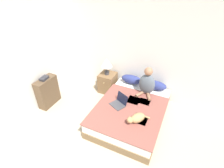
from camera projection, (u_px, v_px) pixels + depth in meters
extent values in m
cube|color=silver|center=(145.00, 52.00, 4.33)|extent=(5.36, 0.05, 2.55)
cube|color=silver|center=(22.00, 65.00, 3.75)|extent=(0.05, 4.58, 2.55)
cube|color=brown|center=(131.00, 115.00, 4.16)|extent=(1.44, 2.01, 0.19)
cube|color=silver|center=(131.00, 109.00, 4.04)|extent=(1.42, 1.98, 0.21)
cube|color=brown|center=(129.00, 111.00, 3.83)|extent=(1.48, 1.61, 0.02)
cube|color=silver|center=(145.00, 102.00, 4.07)|extent=(0.25, 0.22, 0.01)
cube|color=silver|center=(134.00, 100.00, 4.12)|extent=(0.28, 0.29, 0.01)
cube|color=silver|center=(140.00, 119.00, 3.61)|extent=(0.29, 0.29, 0.01)
ellipsoid|color=navy|center=(131.00, 79.00, 4.66)|extent=(0.56, 0.25, 0.22)
ellipsoid|color=navy|center=(155.00, 85.00, 4.43)|extent=(0.56, 0.25, 0.22)
ellipsoid|color=slate|center=(147.00, 84.00, 4.19)|extent=(0.39, 0.21, 0.53)
sphere|color=#9E7051|center=(149.00, 71.00, 4.00)|extent=(0.20, 0.20, 0.20)
cylinder|color=#9E7051|center=(140.00, 94.00, 4.26)|extent=(0.18, 0.28, 0.07)
cylinder|color=#9E7051|center=(148.00, 96.00, 4.19)|extent=(0.18, 0.28, 0.07)
ellipsoid|color=tan|center=(138.00, 118.00, 3.50)|extent=(0.34, 0.37, 0.19)
sphere|color=tan|center=(130.00, 120.00, 3.41)|extent=(0.13, 0.13, 0.13)
cone|color=tan|center=(131.00, 119.00, 3.36)|extent=(0.06, 0.06, 0.06)
cone|color=tan|center=(129.00, 117.00, 3.41)|extent=(0.06, 0.06, 0.06)
cylinder|color=tan|center=(146.00, 117.00, 3.63)|extent=(0.18, 0.06, 0.04)
cube|color=#424247|center=(117.00, 105.00, 3.95)|extent=(0.39, 0.35, 0.02)
cube|color=black|center=(122.00, 98.00, 3.96)|extent=(0.31, 0.19, 0.23)
cube|color=brown|center=(108.00, 82.00, 4.98)|extent=(0.43, 0.45, 0.56)
sphere|color=tan|center=(104.00, 83.00, 4.74)|extent=(0.03, 0.03, 0.03)
cylinder|color=#38383D|center=(107.00, 73.00, 4.80)|extent=(0.13, 0.13, 0.09)
cylinder|color=#38383D|center=(107.00, 69.00, 4.73)|extent=(0.02, 0.02, 0.15)
cone|color=white|center=(107.00, 63.00, 4.63)|extent=(0.31, 0.31, 0.24)
cube|color=brown|center=(48.00, 92.00, 4.45)|extent=(0.24, 0.59, 0.76)
cube|color=#2D2D33|center=(44.00, 79.00, 4.22)|extent=(0.16, 0.23, 0.04)
cube|color=#2D2D33|center=(44.00, 78.00, 4.20)|extent=(0.15, 0.23, 0.02)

